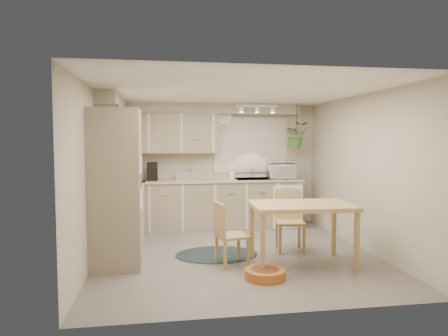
{
  "coord_description": "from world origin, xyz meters",
  "views": [
    {
      "loc": [
        -1.08,
        -5.76,
        1.69
      ],
      "look_at": [
        -0.08,
        0.55,
        1.25
      ],
      "focal_mm": 32.0,
      "sensor_mm": 36.0,
      "label": 1
    }
  ],
  "objects_px": {
    "pet_bed": "(265,274)",
    "chair_back": "(290,221)",
    "microwave": "(282,170)",
    "dining_table": "(301,234)",
    "chair_left": "(232,234)",
    "braided_rug": "(217,254)"
  },
  "relations": [
    {
      "from": "pet_bed",
      "to": "chair_back",
      "type": "bearing_deg",
      "value": 58.69
    },
    {
      "from": "chair_back",
      "to": "microwave",
      "type": "relative_size",
      "value": 1.75
    },
    {
      "from": "dining_table",
      "to": "pet_bed",
      "type": "height_order",
      "value": "dining_table"
    },
    {
      "from": "chair_left",
      "to": "pet_bed",
      "type": "bearing_deg",
      "value": 15.8
    },
    {
      "from": "chair_left",
      "to": "braided_rug",
      "type": "bearing_deg",
      "value": -176.62
    },
    {
      "from": "braided_rug",
      "to": "microwave",
      "type": "bearing_deg",
      "value": 48.41
    },
    {
      "from": "chair_left",
      "to": "chair_back",
      "type": "bearing_deg",
      "value": 107.39
    },
    {
      "from": "pet_bed",
      "to": "microwave",
      "type": "distance_m",
      "value": 3.19
    },
    {
      "from": "dining_table",
      "to": "pet_bed",
      "type": "relative_size",
      "value": 2.68
    },
    {
      "from": "chair_back",
      "to": "braided_rug",
      "type": "distance_m",
      "value": 1.23
    },
    {
      "from": "dining_table",
      "to": "braided_rug",
      "type": "distance_m",
      "value": 1.32
    },
    {
      "from": "chair_back",
      "to": "microwave",
      "type": "bearing_deg",
      "value": -94.58
    },
    {
      "from": "chair_left",
      "to": "chair_back",
      "type": "relative_size",
      "value": 0.93
    },
    {
      "from": "braided_rug",
      "to": "pet_bed",
      "type": "bearing_deg",
      "value": -67.8
    },
    {
      "from": "braided_rug",
      "to": "microwave",
      "type": "relative_size",
      "value": 2.3
    },
    {
      "from": "chair_back",
      "to": "microwave",
      "type": "distance_m",
      "value": 1.83
    },
    {
      "from": "chair_left",
      "to": "braided_rug",
      "type": "relative_size",
      "value": 0.7
    },
    {
      "from": "dining_table",
      "to": "pet_bed",
      "type": "bearing_deg",
      "value": -144.52
    },
    {
      "from": "microwave",
      "to": "chair_left",
      "type": "bearing_deg",
      "value": -118.39
    },
    {
      "from": "dining_table",
      "to": "chair_back",
      "type": "bearing_deg",
      "value": 83.7
    },
    {
      "from": "braided_rug",
      "to": "chair_back",
      "type": "bearing_deg",
      "value": 2.32
    },
    {
      "from": "pet_bed",
      "to": "chair_left",
      "type": "bearing_deg",
      "value": 117.79
    }
  ]
}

